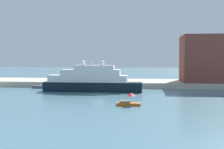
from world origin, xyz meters
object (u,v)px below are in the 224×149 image
Objects in this scene: harbor_building at (203,59)px; small_motorboat at (129,101)px; mooring_bollard at (113,81)px; large_yacht at (91,81)px; work_barge at (42,87)px; parked_car at (60,79)px; person_figure at (78,79)px.

small_motorboat is at bearing -119.34° from harbor_building.
small_motorboat is at bearing -78.03° from mooring_bollard.
large_yacht reaches higher than work_barge.
person_figure reaches higher than parked_car.
mooring_bollard reaches higher than work_barge.
person_figure is (-20.07, 38.53, 1.54)m from small_motorboat.
work_barge is 1.53× the size of parked_car.
parked_car is 18.99m from mooring_bollard.
large_yacht is 32.57× the size of mooring_bollard.
harbor_building is at bearing 60.66° from small_motorboat.
harbor_building reaches higher than person_figure.
small_motorboat is (12.30, -23.01, -2.10)m from large_yacht.
large_yacht is 18.84m from work_barge.
person_figure is at bearing 42.46° from work_barge.
mooring_bollard is at bearing 101.97° from small_motorboat.
large_yacht is 26.17m from small_motorboat.
work_barge is 3.62× the size of person_figure.
parked_car reaches higher than mooring_bollard.
harbor_building reaches higher than mooring_bollard.
person_figure is at bearing 116.61° from large_yacht.
harbor_building is (34.68, 16.81, 6.38)m from large_yacht.
harbor_building is (22.38, 39.82, 8.49)m from small_motorboat.
large_yacht reaches higher than person_figure.
small_motorboat reaches higher than mooring_bollard.
parked_car reaches higher than work_barge.
large_yacht is 4.90× the size of work_barge.
parked_car is at bearing 58.97° from work_barge.
work_barge is at bearing -137.54° from person_figure.
small_motorboat is 34.03m from mooring_bollard.
parked_car is at bearing 125.50° from small_motorboat.
harbor_building is at bearing 4.32° from parked_car.
harbor_building reaches higher than small_motorboat.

